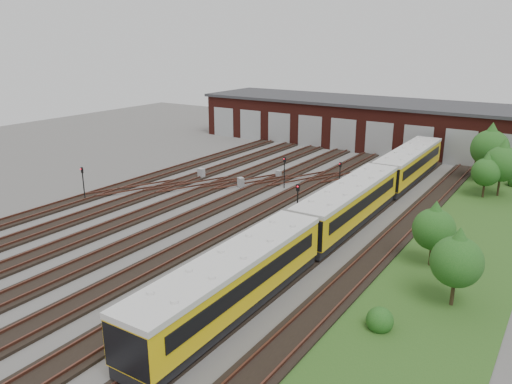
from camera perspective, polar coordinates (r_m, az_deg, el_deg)
The scene contains 21 objects.
ground at distance 40.00m, azimuth -7.53°, elevation -4.58°, with size 120.00×120.00×0.00m, color #4B4946.
track_network at distance 40.48m, azimuth -7.18°, elevation -4.13°, with size 30.40×70.00×0.33m.
maintenance_shed at distance 73.12m, azimuth 13.29°, elevation 7.69°, with size 51.00×12.50×6.35m.
grass_verge at distance 41.07m, azimuth 23.25°, elevation -5.27°, with size 8.00×55.00×0.05m, color #244E1A.
metro_train at distance 40.75m, azimuth 10.59°, elevation -1.34°, with size 3.02×47.67×3.23m.
signal_mast_0 at distance 49.07m, azimuth -19.17°, elevation 1.33°, with size 0.31×0.29×3.31m.
signal_mast_1 at distance 50.66m, azimuth 3.27°, elevation 2.70°, with size 0.28×0.26×3.24m.
signal_mast_2 at distance 51.62m, azimuth 9.57°, elevation 2.36°, with size 0.27×0.26×2.66m.
signal_mast_3 at distance 40.28m, azimuth 4.77°, elevation -0.88°, with size 0.31×0.29×3.58m.
relay_cabinet_0 at distance 54.87m, azimuth -6.27°, elevation 2.13°, with size 0.67×0.56×1.11m, color #929497.
relay_cabinet_1 at distance 54.74m, azimuth 2.60°, elevation 2.04°, with size 0.52×0.43×0.86m, color #929497.
relay_cabinet_2 at distance 51.24m, azimuth -1.76°, elevation 1.09°, with size 0.62×0.52×1.04m, color #929497.
relay_cabinet_3 at distance 45.15m, azimuth 9.89°, elevation -1.38°, with size 0.66×0.55×1.10m, color #929497.
relay_cabinet_4 at distance 53.40m, azimuth 11.67°, elevation 1.39°, with size 0.61×0.51×1.01m, color #929497.
tree_0 at distance 57.85m, azimuth 25.22°, elevation 4.99°, with size 3.87×3.87×6.41m.
tree_1 at distance 52.11m, azimuth 24.84°, elevation 2.41°, with size 2.69×2.69×4.45m.
tree_2 at distance 53.08m, azimuth 26.35°, elevation 3.32°, with size 3.41×3.41×5.65m.
tree_3 at distance 34.98m, azimuth 19.71°, elevation -3.51°, with size 2.80×2.80×4.64m.
tree_4 at distance 30.22m, azimuth 22.03°, elevation -6.79°, with size 2.92×2.92×4.84m.
bush_0 at distance 27.79m, azimuth 13.99°, elevation -13.67°, with size 1.45×1.45×1.45m, color #144614.
bush_1 at distance 40.90m, azimuth 21.23°, elevation -4.21°, with size 1.26×1.26×1.26m, color #144614.
Camera 1 is at (24.54, -27.93, 14.76)m, focal length 35.00 mm.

